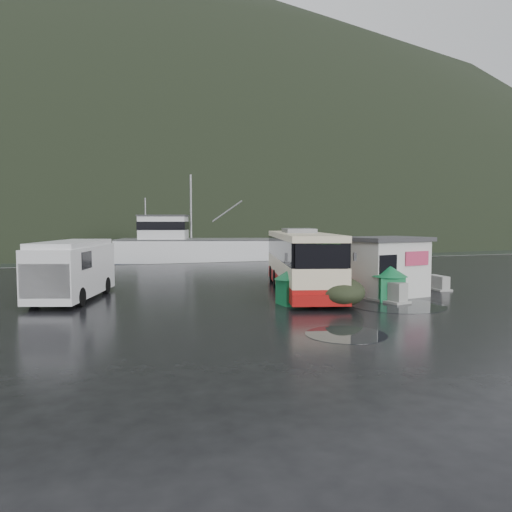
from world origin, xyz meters
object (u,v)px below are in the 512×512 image
object	(u,v)px
waste_bin_left	(292,304)
jersey_barrier_b	(388,302)
white_van	(73,299)
waste_bin_right	(389,301)
fishing_trawler	(218,256)
ticket_kiosk	(387,296)
coach_bus	(301,291)
dome_tent	(337,306)
jersey_barrier_a	(438,290)
jersey_barrier_c	(382,294)

from	to	relation	value
waste_bin_left	jersey_barrier_b	xyz separation A→B (m)	(4.14, -0.73, 0.00)
white_van	waste_bin_right	distance (m)	13.84
white_van	fishing_trawler	world-z (taller)	fishing_trawler
ticket_kiosk	fishing_trawler	bearing A→B (deg)	82.16
coach_bus	dome_tent	size ratio (longest dim) A/B	3.59
waste_bin_right	jersey_barrier_b	world-z (taller)	waste_bin_right
waste_bin_right	jersey_barrier_a	xyz separation A→B (m)	(4.36, 2.25, 0.00)
waste_bin_left	fishing_trawler	xyz separation A→B (m)	(4.30, 28.69, 0.00)
dome_tent	jersey_barrier_b	world-z (taller)	dome_tent
waste_bin_right	jersey_barrier_b	bearing A→B (deg)	-132.11
jersey_barrier_a	waste_bin_right	bearing A→B (deg)	-152.74
dome_tent	fishing_trawler	xyz separation A→B (m)	(2.70, 29.59, 0.00)
waste_bin_left	fishing_trawler	size ratio (longest dim) A/B	0.07
white_van	jersey_barrier_a	xyz separation A→B (m)	(17.31, -2.63, 0.00)
waste_bin_right	coach_bus	bearing A→B (deg)	121.05
white_van	jersey_barrier_b	bearing A→B (deg)	-3.69
fishing_trawler	ticket_kiosk	bearing A→B (deg)	-71.83
fishing_trawler	jersey_barrier_b	bearing A→B (deg)	-73.69
waste_bin_left	jersey_barrier_a	bearing A→B (deg)	11.14
jersey_barrier_a	ticket_kiosk	bearing A→B (deg)	-165.54
jersey_barrier_c	coach_bus	bearing A→B (deg)	146.86
jersey_barrier_b	jersey_barrier_c	world-z (taller)	jersey_barrier_b
waste_bin_right	dome_tent	size ratio (longest dim) A/B	0.51
jersey_barrier_a	waste_bin_left	bearing A→B (deg)	-168.86
coach_bus	ticket_kiosk	size ratio (longest dim) A/B	3.15
ticket_kiosk	jersey_barrier_c	world-z (taller)	ticket_kiosk
waste_bin_left	jersey_barrier_a	xyz separation A→B (m)	(8.67, 1.71, 0.00)
fishing_trawler	dome_tent	bearing A→B (deg)	-78.60
white_van	jersey_barrier_c	distance (m)	14.14
waste_bin_left	ticket_kiosk	xyz separation A→B (m)	(5.06, 0.78, 0.00)
ticket_kiosk	jersey_barrier_b	distance (m)	1.76
ticket_kiosk	jersey_barrier_b	size ratio (longest dim) A/B	1.97
jersey_barrier_a	jersey_barrier_b	size ratio (longest dim) A/B	0.81
jersey_barrier_a	jersey_barrier_c	xyz separation A→B (m)	(-3.50, -0.40, 0.00)
waste_bin_right	dome_tent	bearing A→B (deg)	-172.46
coach_bus	waste_bin_left	xyz separation A→B (m)	(-1.92, -3.43, 0.00)
coach_bus	waste_bin_right	xyz separation A→B (m)	(2.39, -3.97, 0.00)
white_van	dome_tent	size ratio (longest dim) A/B	2.03
jersey_barrier_c	white_van	bearing A→B (deg)	167.62
white_van	waste_bin_left	world-z (taller)	white_van
waste_bin_left	white_van	bearing A→B (deg)	153.32
coach_bus	jersey_barrier_a	bearing A→B (deg)	1.23
dome_tent	jersey_barrier_c	world-z (taller)	dome_tent
jersey_barrier_c	jersey_barrier_b	bearing A→B (deg)	-116.81
waste_bin_left	dome_tent	size ratio (longest dim) A/B	0.50
waste_bin_right	fishing_trawler	size ratio (longest dim) A/B	0.07
dome_tent	jersey_barrier_c	size ratio (longest dim) A/B	1.78
white_van	waste_bin_right	xyz separation A→B (m)	(12.95, -4.88, 0.00)
white_van	dome_tent	xyz separation A→B (m)	(10.24, -5.24, 0.00)
waste_bin_left	waste_bin_right	size ratio (longest dim) A/B	0.99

